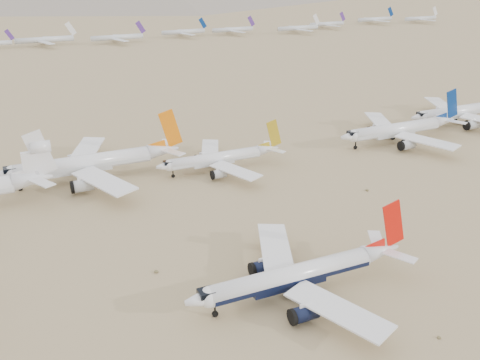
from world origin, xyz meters
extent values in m
plane|color=#917B54|center=(0.00, 0.00, 0.00)|extent=(7000.00, 7000.00, 0.00)
cylinder|color=white|center=(-7.48, -5.10, 4.85)|extent=(35.67, 4.22, 4.22)
cube|color=black|center=(-7.48, -5.10, 4.32)|extent=(34.96, 4.28, 0.95)
sphere|color=white|center=(-25.32, -5.10, 4.85)|extent=(4.22, 4.22, 4.22)
cube|color=black|center=(-25.95, -5.10, 6.01)|extent=(2.95, 2.74, 1.05)
cone|color=white|center=(14.56, -5.10, 5.17)|extent=(8.92, 4.22, 4.22)
cube|color=white|center=(-4.73, -17.61, 4.11)|extent=(13.78, 21.71, 0.66)
cube|color=white|center=(16.30, -9.20, 5.69)|extent=(5.66, 7.40, 0.25)
cylinder|color=black|center=(-9.46, -13.87, 2.21)|extent=(4.95, 3.04, 3.04)
cube|color=white|center=(-4.73, 7.41, 4.11)|extent=(13.78, 21.71, 0.66)
cube|color=white|center=(16.30, -1.00, 5.69)|extent=(5.66, 7.40, 0.25)
cylinder|color=black|center=(-9.46, 3.66, 2.21)|extent=(4.95, 3.04, 3.04)
cube|color=red|center=(17.04, -5.10, 11.32)|extent=(6.76, 0.34, 11.14)
cylinder|color=black|center=(-24.26, -5.10, 0.63)|extent=(1.26, 0.53, 1.26)
cylinder|color=black|center=(-6.00, -8.05, 0.89)|extent=(1.77, 1.05, 1.77)
cylinder|color=black|center=(-6.00, -2.15, 0.89)|extent=(1.77, 1.05, 1.77)
cylinder|color=white|center=(73.25, 61.87, 5.14)|extent=(36.87, 4.47, 4.47)
cube|color=silver|center=(73.25, 61.87, 4.58)|extent=(36.13, 4.54, 1.01)
sphere|color=white|center=(54.81, 61.87, 5.14)|extent=(4.47, 4.47, 4.47)
cube|color=black|center=(54.14, 61.87, 6.37)|extent=(3.13, 2.90, 1.12)
cone|color=white|center=(96.04, 61.87, 5.47)|extent=(9.22, 4.47, 4.47)
cube|color=white|center=(76.09, 48.88, 4.36)|extent=(14.24, 22.44, 0.69)
cube|color=white|center=(97.83, 57.61, 6.03)|extent=(5.85, 7.65, 0.27)
cylinder|color=silver|center=(71.20, 52.75, 2.34)|extent=(5.12, 3.22, 3.22)
cube|color=white|center=(76.09, 74.85, 4.36)|extent=(14.24, 22.44, 0.69)
cube|color=white|center=(97.83, 66.12, 6.03)|extent=(5.85, 7.65, 0.27)
cylinder|color=silver|center=(71.20, 70.98, 2.34)|extent=(5.12, 3.22, 3.22)
cube|color=navy|center=(98.60, 61.87, 11.86)|extent=(6.99, 0.36, 11.51)
cylinder|color=black|center=(55.93, 61.87, 0.67)|extent=(1.34, 0.56, 1.34)
cylinder|color=black|center=(74.78, 58.74, 0.94)|extent=(1.88, 1.12, 1.88)
cylinder|color=black|center=(74.78, 64.99, 0.94)|extent=(1.88, 1.12, 1.88)
cylinder|color=white|center=(3.35, 63.77, 4.22)|extent=(30.23, 3.67, 3.67)
cube|color=silver|center=(3.35, 63.77, 3.77)|extent=(29.62, 3.73, 0.83)
sphere|color=white|center=(-11.77, 63.77, 4.22)|extent=(3.67, 3.67, 3.67)
cube|color=black|center=(-12.32, 63.77, 5.23)|extent=(2.57, 2.39, 0.92)
cone|color=white|center=(22.03, 63.77, 4.50)|extent=(7.56, 3.67, 3.67)
cube|color=white|center=(5.68, 53.12, 3.58)|extent=(11.67, 18.40, 0.57)
cube|color=white|center=(23.50, 60.28, 4.96)|extent=(4.80, 6.27, 0.22)
cylinder|color=silver|center=(1.67, 56.29, 1.93)|extent=(4.20, 2.65, 2.65)
cube|color=white|center=(5.68, 74.43, 3.58)|extent=(11.67, 18.40, 0.57)
cube|color=white|center=(23.50, 67.26, 4.96)|extent=(4.80, 6.27, 0.22)
cylinder|color=silver|center=(1.67, 71.25, 1.93)|extent=(4.20, 2.65, 2.65)
cube|color=#B8981D|center=(24.13, 63.77, 9.74)|extent=(5.73, 0.29, 9.44)
cylinder|color=black|center=(-10.85, 63.77, 0.55)|extent=(1.10, 0.46, 1.10)
cylinder|color=black|center=(4.61, 61.20, 0.77)|extent=(1.54, 0.92, 1.54)
cylinder|color=black|center=(4.61, 66.34, 0.77)|extent=(1.54, 0.92, 1.54)
cylinder|color=white|center=(-35.85, 72.93, 5.66)|extent=(40.27, 4.92, 4.92)
cube|color=silver|center=(-35.85, 72.93, 5.04)|extent=(39.46, 5.00, 1.11)
sphere|color=white|center=(-55.99, 72.93, 5.66)|extent=(4.92, 4.92, 4.92)
cube|color=black|center=(-56.73, 72.93, 7.01)|extent=(3.45, 3.20, 1.23)
cone|color=white|center=(-10.97, 72.93, 6.03)|extent=(10.07, 4.92, 4.92)
cube|color=white|center=(-32.74, 58.72, 4.80)|extent=(15.55, 24.51, 0.76)
cube|color=white|center=(-9.01, 68.28, 6.64)|extent=(6.39, 8.36, 0.30)
cylinder|color=silver|center=(-38.09, 62.95, 2.58)|extent=(5.59, 3.54, 3.54)
cube|color=white|center=(-32.74, 87.14, 4.80)|extent=(15.55, 24.51, 0.76)
cube|color=white|center=(-9.01, 77.58, 6.64)|extent=(6.39, 8.36, 0.30)
cylinder|color=silver|center=(-38.09, 82.91, 2.58)|extent=(5.59, 3.54, 3.54)
cube|color=orange|center=(-8.17, 72.93, 13.01)|extent=(7.63, 0.39, 12.58)
cylinder|color=black|center=(-54.76, 72.93, 0.74)|extent=(1.48, 0.62, 1.48)
cylinder|color=black|center=(-34.18, 69.48, 1.03)|extent=(2.07, 1.23, 2.07)
cylinder|color=black|center=(-34.18, 76.38, 1.03)|extent=(2.07, 1.23, 2.07)
cone|color=white|center=(-51.17, 64.54, 6.29)|extent=(10.72, 5.13, 5.13)
cube|color=white|center=(-49.09, 59.61, 6.93)|extent=(6.80, 8.90, 0.31)
cube|color=white|center=(-49.09, 69.48, 6.93)|extent=(6.80, 8.90, 0.31)
cube|color=white|center=(-48.19, 64.54, 13.69)|extent=(8.12, 0.41, 13.39)
cylinder|color=white|center=(-47.90, 64.54, 15.35)|extent=(5.36, 3.33, 3.33)
cylinder|color=white|center=(111.74, 69.98, 5.24)|extent=(37.76, 4.56, 4.56)
cube|color=silver|center=(111.74, 69.98, 4.67)|extent=(37.00, 4.63, 1.03)
sphere|color=white|center=(92.86, 69.98, 5.24)|extent=(4.56, 4.56, 4.56)
cube|color=black|center=(92.18, 69.98, 6.50)|extent=(3.19, 2.96, 1.14)
cylinder|color=silver|center=(109.65, 60.65, 2.39)|extent=(5.24, 3.28, 3.28)
cube|color=white|center=(114.66, 83.27, 4.45)|extent=(14.58, 22.98, 0.71)
cylinder|color=silver|center=(109.65, 79.31, 2.39)|extent=(5.24, 3.28, 3.28)
cylinder|color=black|center=(94.00, 69.98, 0.68)|extent=(1.37, 0.57, 1.37)
cylinder|color=black|center=(113.32, 66.78, 0.96)|extent=(1.92, 1.14, 1.92)
cylinder|color=black|center=(113.32, 73.17, 0.96)|extent=(1.92, 1.14, 1.92)
cube|color=#4C2882|center=(-44.68, 338.03, 9.35)|extent=(6.40, 0.32, 8.06)
cylinder|color=silver|center=(-21.63, 337.63, 4.43)|extent=(41.13, 4.06, 4.06)
cube|color=white|center=(-2.27, 337.63, 11.30)|extent=(8.19, 0.41, 10.32)
cube|color=silver|center=(-21.63, 326.99, 3.82)|extent=(10.84, 18.93, 0.41)
cube|color=silver|center=(-21.63, 348.28, 3.82)|extent=(10.84, 18.93, 0.41)
cylinder|color=silver|center=(29.37, 327.83, 4.32)|extent=(38.89, 3.84, 3.84)
cube|color=#4C2882|center=(47.67, 327.83, 10.82)|extent=(7.74, 0.38, 9.75)
cube|color=silver|center=(29.37, 317.77, 3.74)|extent=(10.24, 17.90, 0.38)
cube|color=silver|center=(29.37, 337.90, 3.74)|extent=(10.24, 17.90, 0.38)
cylinder|color=silver|center=(84.48, 336.50, 4.16)|extent=(35.56, 3.51, 3.51)
cube|color=navy|center=(101.22, 336.50, 10.10)|extent=(7.08, 0.35, 8.92)
cube|color=silver|center=(84.48, 327.30, 3.63)|extent=(9.37, 16.37, 0.35)
cube|color=silver|center=(84.48, 345.70, 3.63)|extent=(9.37, 16.37, 0.35)
cylinder|color=silver|center=(125.96, 332.45, 4.16)|extent=(35.69, 3.53, 3.53)
cube|color=#4C2882|center=(142.76, 332.45, 10.13)|extent=(7.11, 0.35, 8.95)
cube|color=silver|center=(125.96, 323.22, 3.63)|extent=(9.40, 16.43, 0.35)
cube|color=silver|center=(125.96, 341.69, 3.63)|extent=(9.40, 16.43, 0.35)
cylinder|color=silver|center=(179.53, 318.03, 4.24)|extent=(37.17, 3.67, 3.67)
cube|color=white|center=(197.02, 318.03, 10.45)|extent=(7.40, 0.37, 9.32)
cube|color=silver|center=(179.53, 308.41, 3.69)|extent=(9.79, 17.11, 0.37)
cube|color=silver|center=(179.53, 327.65, 3.69)|extent=(9.79, 17.11, 0.37)
cylinder|color=silver|center=(216.87, 331.68, 4.08)|extent=(34.03, 3.36, 3.36)
cube|color=#4C2882|center=(232.89, 331.68, 9.77)|extent=(6.78, 0.34, 8.54)
cube|color=silver|center=(216.87, 322.87, 3.58)|extent=(8.97, 15.67, 0.34)
cube|color=silver|center=(216.87, 340.49, 3.58)|extent=(8.97, 15.67, 0.34)
cylinder|color=silver|center=(275.93, 340.62, 4.23)|extent=(37.05, 3.66, 3.66)
cube|color=navy|center=(293.36, 340.62, 10.42)|extent=(7.38, 0.37, 9.29)
cube|color=silver|center=(275.93, 331.03, 3.68)|extent=(9.76, 17.06, 0.37)
cube|color=silver|center=(275.93, 350.21, 3.68)|extent=(9.76, 17.06, 0.37)
cylinder|color=silver|center=(320.28, 328.74, 4.17)|extent=(35.85, 3.54, 3.54)
cube|color=white|center=(337.15, 328.74, 10.16)|extent=(7.14, 0.35, 8.99)
cube|color=silver|center=(320.28, 319.46, 3.64)|extent=(9.44, 16.50, 0.35)
cube|color=silver|center=(320.28, 338.01, 3.64)|extent=(9.44, 16.50, 0.35)
ellipsoid|color=brown|center=(-30.40, 14.40, 0.29)|extent=(0.98, 0.98, 0.54)
ellipsoid|color=brown|center=(10.70, -27.70, 0.21)|extent=(0.70, 0.70, 0.39)
ellipsoid|color=brown|center=(24.40, 1.60, 0.25)|extent=(0.84, 0.84, 0.46)
ellipsoid|color=brown|center=(38.10, 30.90, 0.29)|extent=(0.98, 0.98, 0.54)
camera|label=1|loc=(-54.36, -83.93, 65.33)|focal=40.00mm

